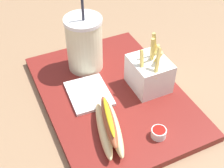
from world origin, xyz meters
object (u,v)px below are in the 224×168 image
at_px(soda_cup, 84,44).
at_px(napkin_stack, 89,94).
at_px(hot_dog_1, 109,127).
at_px(ketchup_cup_1, 159,133).
at_px(fries_basket, 149,73).

distance_m(soda_cup, napkin_stack, 0.14).
bearing_deg(hot_dog_1, soda_cup, 170.34).
xyz_separation_m(ketchup_cup_1, napkin_stack, (-0.20, -0.09, -0.01)).
xyz_separation_m(soda_cup, napkin_stack, (0.12, -0.04, -0.08)).
bearing_deg(ketchup_cup_1, soda_cup, -169.81).
relative_size(fries_basket, napkin_stack, 1.22).
height_order(soda_cup, napkin_stack, soda_cup).
relative_size(soda_cup, fries_basket, 1.44).
height_order(hot_dog_1, napkin_stack, hot_dog_1).
height_order(fries_basket, ketchup_cup_1, fries_basket).
distance_m(hot_dog_1, ketchup_cup_1, 0.11).
bearing_deg(fries_basket, soda_cup, -141.22).
distance_m(fries_basket, napkin_stack, 0.17).
xyz_separation_m(fries_basket, ketchup_cup_1, (0.16, -0.07, -0.03)).
bearing_deg(soda_cup, napkin_stack, -17.88).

